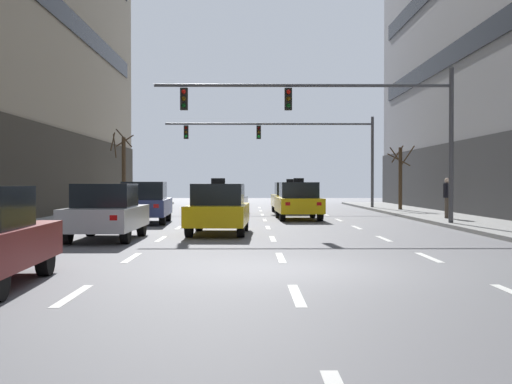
{
  "coord_description": "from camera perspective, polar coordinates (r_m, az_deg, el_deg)",
  "views": [
    {
      "loc": [
        -0.71,
        -12.94,
        1.68
      ],
      "look_at": [
        -0.46,
        10.57,
        1.35
      ],
      "focal_mm": 47.01,
      "sensor_mm": 36.0,
      "label": 1
    }
  ],
  "objects": [
    {
      "name": "street_tree_0",
      "position": [
        39.65,
        -11.24,
        1.9
      ],
      "size": [
        1.26,
        1.33,
        4.64
      ],
      "color": "#4C3823",
      "rests_on": "sidewalk_left"
    },
    {
      "name": "lane_stripe_l3_s6",
      "position": [
        25.32,
        8.57,
        -3.0
      ],
      "size": [
        0.16,
        2.0,
        0.01
      ],
      "primitive_type": "cube",
      "color": "silver",
      "rests_on": "ground"
    },
    {
      "name": "lane_stripe_l3_s7",
      "position": [
        30.25,
        7.06,
        -2.38
      ],
      "size": [
        0.16,
        2.0,
        0.01
      ],
      "primitive_type": "cube",
      "color": "silver",
      "rests_on": "ground"
    },
    {
      "name": "lane_stripe_l1_s3",
      "position": [
        10.41,
        -15.32,
        -8.49
      ],
      "size": [
        0.16,
        2.0,
        0.01
      ],
      "primitive_type": "cube",
      "color": "silver",
      "rests_on": "ground"
    },
    {
      "name": "lane_stripe_l2_s6",
      "position": [
        25.0,
        1.02,
        -3.04
      ],
      "size": [
        0.16,
        2.0,
        0.01
      ],
      "primitive_type": "cube",
      "color": "silver",
      "rests_on": "ground"
    },
    {
      "name": "car_driving_5",
      "position": [
        27.96,
        -9.43,
        -0.92
      ],
      "size": [
        2.1,
        4.65,
        1.71
      ],
      "color": "black",
      "rests_on": "ground"
    },
    {
      "name": "taxi_driving_0",
      "position": [
        37.18,
        2.94,
        -0.5
      ],
      "size": [
        2.01,
        4.57,
        1.88
      ],
      "color": "black",
      "rests_on": "ground"
    },
    {
      "name": "ground_plane",
      "position": [
        13.06,
        2.53,
        -6.58
      ],
      "size": [
        120.0,
        120.0,
        0.0
      ],
      "primitive_type": "plane",
      "color": "slate"
    },
    {
      "name": "lane_stripe_l2_s9",
      "position": [
        39.98,
        0.41,
        -1.6
      ],
      "size": [
        0.16,
        2.0,
        0.01
      ],
      "primitive_type": "cube",
      "color": "silver",
      "rests_on": "ground"
    },
    {
      "name": "lane_stripe_l3_s9",
      "position": [
        40.17,
        5.15,
        -1.59
      ],
      "size": [
        0.16,
        2.0,
        0.01
      ],
      "primitive_type": "cube",
      "color": "silver",
      "rests_on": "ground"
    },
    {
      "name": "lane_stripe_l2_s7",
      "position": [
        29.99,
        0.75,
        -2.4
      ],
      "size": [
        0.16,
        2.0,
        0.01
      ],
      "primitive_type": "cube",
      "color": "silver",
      "rests_on": "ground"
    },
    {
      "name": "lane_stripe_l1_s7",
      "position": [
        30.1,
        -5.6,
        -2.39
      ],
      "size": [
        0.16,
        2.0,
        0.01
      ],
      "primitive_type": "cube",
      "color": "silver",
      "rests_on": "ground"
    },
    {
      "name": "lane_stripe_l3_s5",
      "position": [
        20.41,
        10.82,
        -3.92
      ],
      "size": [
        0.16,
        2.0,
        0.01
      ],
      "primitive_type": "cube",
      "color": "silver",
      "rests_on": "ground"
    },
    {
      "name": "lane_stripe_l3_s4",
      "position": [
        15.56,
        14.49,
        -5.4
      ],
      "size": [
        0.16,
        2.0,
        0.01
      ],
      "primitive_type": "cube",
      "color": "silver",
      "rests_on": "ground"
    },
    {
      "name": "lane_stripe_l1_s6",
      "position": [
        25.13,
        -6.59,
        -3.02
      ],
      "size": [
        0.16,
        2.0,
        0.01
      ],
      "primitive_type": "cube",
      "color": "silver",
      "rests_on": "ground"
    },
    {
      "name": "lane_stripe_l2_s3",
      "position": [
        10.1,
        3.47,
        -8.74
      ],
      "size": [
        0.16,
        2.0,
        0.01
      ],
      "primitive_type": "cube",
      "color": "silver",
      "rests_on": "ground"
    },
    {
      "name": "lane_stripe_l1_s8",
      "position": [
        35.07,
        -4.89,
        -1.94
      ],
      "size": [
        0.16,
        2.0,
        0.01
      ],
      "primitive_type": "cube",
      "color": "silver",
      "rests_on": "ground"
    },
    {
      "name": "lane_stripe_l3_s8",
      "position": [
        35.21,
        5.97,
        -1.93
      ],
      "size": [
        0.16,
        2.0,
        0.01
      ],
      "primitive_type": "cube",
      "color": "silver",
      "rests_on": "ground"
    },
    {
      "name": "lane_stripe_l1_s5",
      "position": [
        20.18,
        -8.07,
        -3.97
      ],
      "size": [
        0.16,
        2.0,
        0.01
      ],
      "primitive_type": "cube",
      "color": "silver",
      "rests_on": "ground"
    },
    {
      "name": "lane_stripe_l2_s4",
      "position": [
        15.05,
        2.11,
        -5.59
      ],
      "size": [
        0.16,
        2.0,
        0.01
      ],
      "primitive_type": "cube",
      "color": "silver",
      "rests_on": "ground"
    },
    {
      "name": "traffic_signal_0",
      "position": [
        25.96,
        7.28,
        6.73
      ],
      "size": [
        11.46,
        0.35,
        5.94
      ],
      "color": "#4C4C51",
      "rests_on": "sidewalk_right"
    },
    {
      "name": "taxi_driving_4",
      "position": [
        30.45,
        3.62,
        -0.78
      ],
      "size": [
        2.0,
        4.57,
        1.88
      ],
      "color": "black",
      "rests_on": "ground"
    },
    {
      "name": "taxi_driving_6",
      "position": [
        21.83,
        -3.21,
        -1.48
      ],
      "size": [
        2.01,
        4.45,
        1.82
      ],
      "color": "black",
      "rests_on": "ground"
    },
    {
      "name": "lane_stripe_l3_s10",
      "position": [
        45.15,
        4.52,
        -1.33
      ],
      "size": [
        0.16,
        2.0,
        0.01
      ],
      "primitive_type": "cube",
      "color": "silver",
      "rests_on": "ground"
    },
    {
      "name": "lane_stripe_l1_s9",
      "position": [
        40.06,
        -4.36,
        -1.6
      ],
      "size": [
        0.16,
        2.0,
        0.01
      ],
      "primitive_type": "cube",
      "color": "silver",
      "rests_on": "ground"
    },
    {
      "name": "pedestrian_1",
      "position": [
        30.08,
        15.95,
        -0.22
      ],
      "size": [
        0.4,
        0.4,
        1.74
      ],
      "color": "brown",
      "rests_on": "sidewalk_right"
    },
    {
      "name": "car_driving_3",
      "position": [
        20.07,
        -12.61,
        -1.69
      ],
      "size": [
        1.85,
        4.4,
        1.65
      ],
      "color": "black",
      "rests_on": "ground"
    },
    {
      "name": "lane_stripe_l1_s10",
      "position": [
        45.04,
        -3.94,
        -1.33
      ],
      "size": [
        0.16,
        2.0,
        0.01
      ],
      "primitive_type": "cube",
      "color": "silver",
      "rests_on": "ground"
    },
    {
      "name": "lane_stripe_l2_s10",
      "position": [
        44.97,
        0.29,
        -1.33
      ],
      "size": [
        0.16,
        2.0,
        0.01
      ],
      "primitive_type": "cube",
      "color": "silver",
      "rests_on": "ground"
    },
    {
      "name": "car_driving_2",
      "position": [
        35.58,
        -2.26,
        -0.66
      ],
      "size": [
        1.93,
        4.24,
        1.56
      ],
      "color": "black",
      "rests_on": "ground"
    },
    {
      "name": "lane_stripe_l1_s4",
      "position": [
        15.25,
        -10.52,
        -5.51
      ],
      "size": [
        0.16,
        2.0,
        0.01
      ],
      "primitive_type": "cube",
      "color": "silver",
      "rests_on": "ground"
    },
    {
      "name": "lane_stripe_l2_s5",
      "position": [
        20.02,
        1.43,
        -4.0
      ],
      "size": [
        0.16,
        2.0,
        0.01
      ],
      "primitive_type": "cube",
      "color": "silver",
      "rests_on": "ground"
    },
    {
      "name": "street_tree_1",
      "position": [
        39.27,
        12.18,
        1.4
      ],
      "size": [
        1.62,
        1.63,
        3.7
      ],
      "color": "#4C3823",
      "rests_on": "sidewalk_right"
    },
    {
      "name": "lane_stripe_l2_s8",
      "position": [
        34.98,
        0.55,
        -1.94
      ],
      "size": [
        0.16,
        2.0,
        0.01
      ],
      "primitive_type": "cube",
      "color": "silver",
      "rests_on": "ground"
    },
    {
      "name": "traffic_signal_1",
      "position": [
        42.12,
        3.19,
        4.45
      ],
      "size": [
        13.07,
        0.35,
        5.67
      ],
      "color": "#4C4C51",
      "rests_on": "sidewalk_right"
    }
  ]
}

